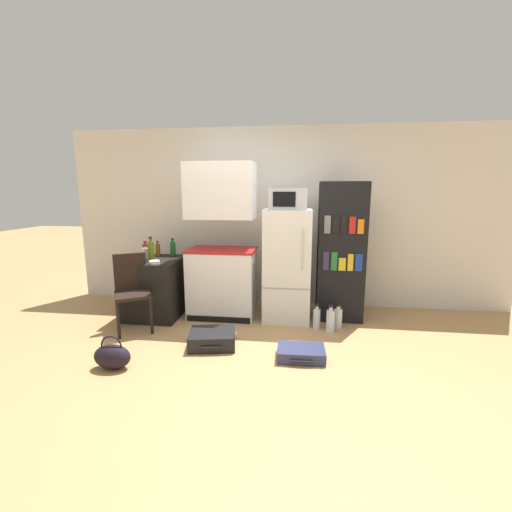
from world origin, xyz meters
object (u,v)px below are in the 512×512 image
at_px(chair, 132,285).
at_px(bookshelf, 341,252).
at_px(suitcase_large_flat, 212,339).
at_px(suitcase_small_flat, 301,353).
at_px(bottle_ketchup_red, 145,250).
at_px(water_bottle_middle, 317,318).
at_px(bottle_olive_oil, 151,250).
at_px(microwave, 288,199).
at_px(bottle_green_tall, 173,248).
at_px(bowl, 154,262).
at_px(water_bottle_front, 338,318).
at_px(side_table, 155,287).
at_px(handbag, 112,356).
at_px(bottle_milk_white, 145,253).
at_px(bottle_amber_beer, 158,250).
at_px(refrigerator, 287,265).
at_px(water_bottle_back, 330,320).
at_px(kitchen_hutch, 222,247).

bearing_deg(chair, bookshelf, -15.95).
height_order(suitcase_large_flat, suitcase_small_flat, suitcase_large_flat).
bearing_deg(chair, bottle_ketchup_red, 68.32).
bearing_deg(water_bottle_middle, bottle_olive_oil, 176.49).
xyz_separation_m(microwave, bottle_green_tall, (-1.62, 0.20, -0.70)).
bearing_deg(bowl, suitcase_large_flat, -33.03).
bearing_deg(water_bottle_front, microwave, 160.18).
bearing_deg(side_table, handbag, -83.01).
height_order(bookshelf, bottle_olive_oil, bookshelf).
distance_m(bottle_milk_white, handbag, 1.65).
bearing_deg(water_bottle_front, bottle_amber_beer, 171.60).
bearing_deg(suitcase_large_flat, handbag, -154.56).
bearing_deg(side_table, chair, -100.24).
distance_m(refrigerator, bottle_milk_white, 1.90).
relative_size(bottle_green_tall, handbag, 0.67).
relative_size(bottle_milk_white, handbag, 0.51).
bearing_deg(water_bottle_front, bowl, -176.73).
bearing_deg(bottle_ketchup_red, bottle_amber_beer, 19.80).
bearing_deg(suitcase_large_flat, bottle_green_tall, 116.18).
relative_size(bottle_olive_oil, suitcase_small_flat, 0.64).
bearing_deg(handbag, water_bottle_back, 28.47).
xyz_separation_m(microwave, handbag, (-1.60, -1.54, -1.46)).
distance_m(side_table, chair, 0.51).
bearing_deg(bottle_olive_oil, microwave, 5.15).
distance_m(bottle_green_tall, bottle_olive_oil, 0.40).
relative_size(suitcase_small_flat, water_bottle_front, 1.62).
relative_size(microwave, bottle_ketchup_red, 2.17).
distance_m(kitchen_hutch, bottle_milk_white, 1.04).
relative_size(bottle_olive_oil, water_bottle_front, 1.03).
bearing_deg(suitcase_small_flat, suitcase_large_flat, 168.24).
relative_size(bowl, water_bottle_front, 0.45).
height_order(suitcase_small_flat, handbag, handbag).
xyz_separation_m(bottle_amber_beer, handbag, (0.21, -1.66, -0.75)).
bearing_deg(kitchen_hutch, bottle_ketchup_red, 176.72).
bearing_deg(bottle_olive_oil, kitchen_hutch, 10.55).
bearing_deg(bottle_ketchup_red, suitcase_small_flat, -28.58).
height_order(bottle_olive_oil, chair, bottle_olive_oil).
distance_m(microwave, bottle_green_tall, 1.78).
distance_m(side_table, bowl, 0.51).
bearing_deg(microwave, handbag, -136.15).
distance_m(chair, handbag, 1.08).
height_order(suitcase_large_flat, water_bottle_front, water_bottle_front).
distance_m(bottle_green_tall, suitcase_large_flat, 1.63).
distance_m(bookshelf, water_bottle_front, 0.84).
bearing_deg(bottle_olive_oil, suitcase_small_flat, -25.58).
bearing_deg(bottle_olive_oil, refrigerator, 5.19).
xyz_separation_m(side_table, bottle_milk_white, (-0.12, 0.01, 0.47)).
height_order(refrigerator, bottle_ketchup_red, refrigerator).
bearing_deg(handbag, kitchen_hutch, 64.73).
distance_m(bottle_olive_oil, bottle_ketchup_red, 0.30).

